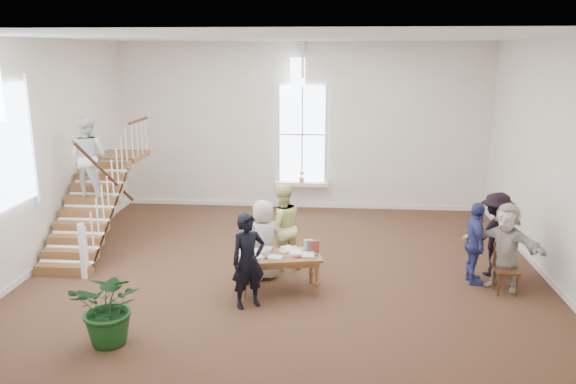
# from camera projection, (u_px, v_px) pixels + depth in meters

# --- Properties ---
(ground) EXTENTS (10.00, 10.00, 0.00)m
(ground) POSITION_uv_depth(u_px,v_px,m) (289.00, 266.00, 11.42)
(ground) COLOR #44281A
(ground) RESTS_ON ground
(room_shell) EXTENTS (10.49, 10.00, 10.00)m
(room_shell) POSITION_uv_depth(u_px,v_px,m) (302.00, 194.00, 15.56)
(room_shell) COLOR beige
(room_shell) RESTS_ON ground
(staircase) EXTENTS (1.10, 4.10, 2.92)m
(staircase) POSITION_uv_depth(u_px,v_px,m) (91.00, 177.00, 12.09)
(staircase) COLOR brown
(staircase) RESTS_ON ground
(library_table) EXTENTS (1.61, 1.05, 0.76)m
(library_table) POSITION_uv_depth(u_px,v_px,m) (278.00, 259.00, 10.08)
(library_table) COLOR brown
(library_table) RESTS_ON ground
(police_officer) EXTENTS (0.72, 0.65, 1.64)m
(police_officer) POSITION_uv_depth(u_px,v_px,m) (248.00, 261.00, 9.43)
(police_officer) COLOR black
(police_officer) RESTS_ON ground
(elderly_woman) EXTENTS (0.90, 0.83, 1.54)m
(elderly_woman) POSITION_uv_depth(u_px,v_px,m) (263.00, 240.00, 10.65)
(elderly_woman) COLOR beige
(elderly_woman) RESTS_ON ground
(person_yellow) EXTENTS (1.05, 0.96, 1.76)m
(person_yellow) POSITION_uv_depth(u_px,v_px,m) (282.00, 227.00, 11.08)
(person_yellow) COLOR #F2F097
(person_yellow) RESTS_ON ground
(woman_cluster_a) EXTENTS (0.41, 0.93, 1.57)m
(woman_cluster_a) POSITION_uv_depth(u_px,v_px,m) (475.00, 243.00, 10.40)
(woman_cluster_a) COLOR #373D85
(woman_cluster_a) RESTS_ON ground
(woman_cluster_b) EXTENTS (1.23, 1.04, 1.65)m
(woman_cluster_b) POSITION_uv_depth(u_px,v_px,m) (495.00, 234.00, 10.79)
(woman_cluster_b) COLOR black
(woman_cluster_b) RESTS_ON ground
(woman_cluster_c) EXTENTS (1.52, 1.23, 1.62)m
(woman_cluster_c) POSITION_uv_depth(u_px,v_px,m) (505.00, 246.00, 10.16)
(woman_cluster_c) COLOR beige
(woman_cluster_c) RESTS_ON ground
(floor_plant) EXTENTS (1.07, 0.93, 1.19)m
(floor_plant) POSITION_uv_depth(u_px,v_px,m) (111.00, 306.00, 8.27)
(floor_plant) COLOR #123A13
(floor_plant) RESTS_ON ground
(side_chair) EXTENTS (0.40, 0.40, 0.90)m
(side_chair) POSITION_uv_depth(u_px,v_px,m) (505.00, 265.00, 10.12)
(side_chair) COLOR #361A0E
(side_chair) RESTS_ON ground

